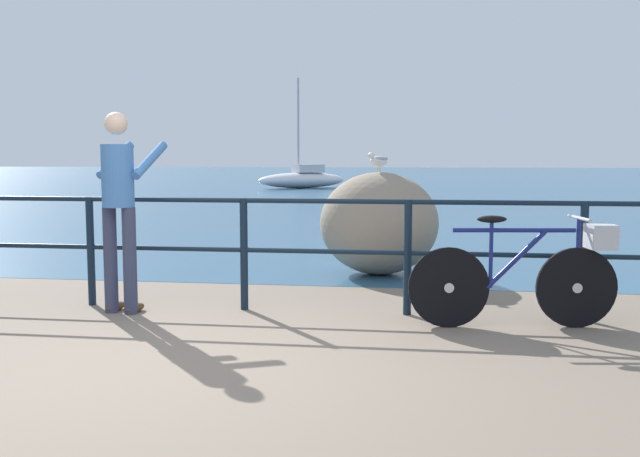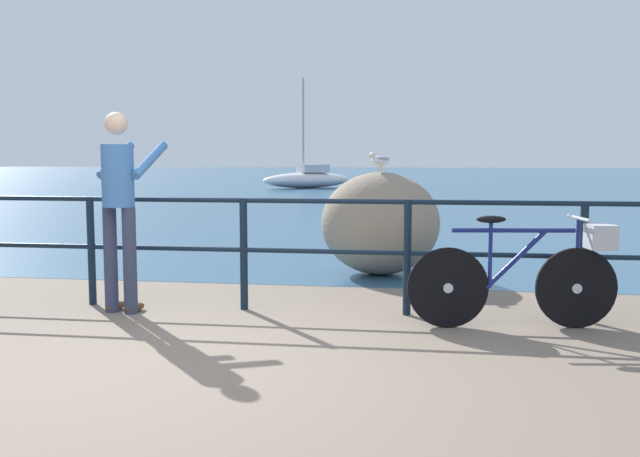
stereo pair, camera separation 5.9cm
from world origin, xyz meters
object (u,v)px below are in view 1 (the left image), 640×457
object	(u,v)px
breakwater_boulder_main	(379,223)
seagull	(378,160)
person_at_railing	(120,202)
sailboat	(303,179)
bicycle	(531,271)

from	to	relation	value
breakwater_boulder_main	seagull	bearing A→B (deg)	111.91
person_at_railing	sailboat	xyz separation A→B (m)	(-2.70, 25.57, -0.57)
person_at_railing	sailboat	distance (m)	25.72
breakwater_boulder_main	seagull	xyz separation A→B (m)	(-0.01, 0.04, 0.75)
bicycle	breakwater_boulder_main	bearing A→B (deg)	111.59
person_at_railing	bicycle	bearing A→B (deg)	-80.63
bicycle	sailboat	distance (m)	26.37
person_at_railing	seagull	bearing A→B (deg)	-30.77
seagull	sailboat	world-z (taller)	sailboat
seagull	sailboat	distance (m)	23.64
bicycle	sailboat	bearing A→B (deg)	95.92
person_at_railing	sailboat	size ratio (longest dim) A/B	0.36
bicycle	person_at_railing	world-z (taller)	person_at_railing
breakwater_boulder_main	sailboat	world-z (taller)	sailboat
sailboat	bicycle	bearing A→B (deg)	65.01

